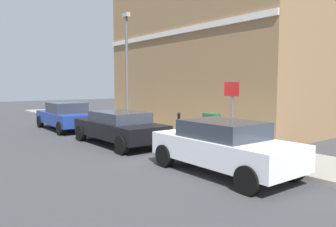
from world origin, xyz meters
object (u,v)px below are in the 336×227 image
(utility_cabinet, at_px, (211,130))
(bollard_near_cabinet, at_px, (179,124))
(car_white, at_px, (223,146))
(car_black, at_px, (119,127))
(car_blue, at_px, (66,116))
(lamppost, at_px, (127,65))
(street_sign, at_px, (232,106))

(utility_cabinet, relative_size, bollard_near_cabinet, 1.11)
(car_white, distance_m, car_black, 5.32)
(car_blue, xyz_separation_m, bollard_near_cabinet, (2.45, -6.17, -0.02))
(car_black, height_order, car_blue, car_blue)
(car_blue, relative_size, utility_cabinet, 3.94)
(utility_cabinet, xyz_separation_m, bollard_near_cabinet, (0.10, 1.97, 0.02))
(car_white, height_order, car_blue, car_blue)
(lamppost, bearing_deg, car_white, -104.12)
(utility_cabinet, height_order, street_sign, street_sign)
(car_black, bearing_deg, car_white, -178.77)
(car_black, distance_m, street_sign, 4.70)
(car_blue, distance_m, utility_cabinet, 8.47)
(utility_cabinet, height_order, lamppost, lamppost)
(bollard_near_cabinet, bearing_deg, car_black, 161.35)
(bollard_near_cabinet, relative_size, street_sign, 0.45)
(car_white, height_order, utility_cabinet, car_white)
(lamppost, bearing_deg, car_blue, 136.65)
(utility_cabinet, relative_size, lamppost, 0.20)
(street_sign, xyz_separation_m, lamppost, (0.69, 7.49, 1.64))
(car_blue, height_order, bollard_near_cabinet, car_blue)
(car_blue, height_order, street_sign, street_sign)
(car_white, relative_size, lamppost, 0.72)
(car_white, distance_m, utility_cabinet, 3.33)
(utility_cabinet, bearing_deg, lamppost, 90.11)
(street_sign, bearing_deg, bollard_near_cabinet, 77.27)
(car_white, bearing_deg, lamppost, -13.28)
(street_sign, bearing_deg, car_white, -145.65)
(car_black, bearing_deg, street_sign, -160.17)
(car_blue, distance_m, lamppost, 4.12)
(car_white, bearing_deg, car_blue, 1.93)
(car_black, xyz_separation_m, lamppost, (2.25, 3.16, 2.60))
(car_black, relative_size, lamppost, 0.78)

